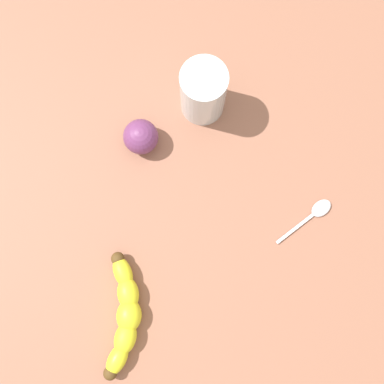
% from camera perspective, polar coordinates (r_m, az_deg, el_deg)
% --- Properties ---
extents(wooden_tabletop, '(1.20, 1.20, 0.03)m').
position_cam_1_polar(wooden_tabletop, '(0.83, -3.59, -2.81)').
color(wooden_tabletop, '#905B45').
rests_on(wooden_tabletop, ground).
extents(banana, '(0.15, 0.15, 0.04)m').
position_cam_1_polar(banana, '(0.79, -7.83, -14.02)').
color(banana, yellow).
rests_on(banana, wooden_tabletop).
extents(smoothie_glass, '(0.07, 0.07, 0.12)m').
position_cam_1_polar(smoothie_glass, '(0.80, 1.30, 11.41)').
color(smoothie_glass, silver).
rests_on(smoothie_glass, wooden_tabletop).
extents(plum_fruit, '(0.06, 0.06, 0.06)m').
position_cam_1_polar(plum_fruit, '(0.81, -5.97, 6.40)').
color(plum_fruit, '#6B3360').
rests_on(plum_fruit, wooden_tabletop).
extents(teaspoon, '(0.11, 0.03, 0.01)m').
position_cam_1_polar(teaspoon, '(0.83, 14.43, -2.11)').
color(teaspoon, silver).
rests_on(teaspoon, wooden_tabletop).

